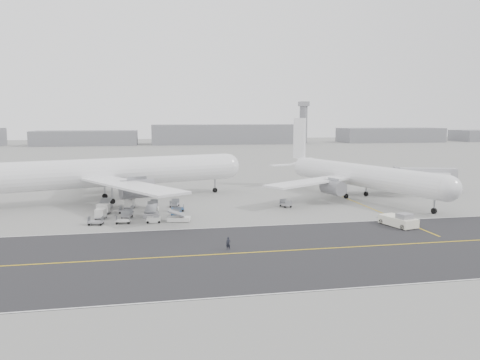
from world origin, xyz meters
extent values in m
plane|color=gray|center=(0.00, 0.00, 0.00)|extent=(700.00, 700.00, 0.00)
cube|color=#2C2B2E|center=(5.00, -18.00, 0.01)|extent=(220.00, 32.00, 0.02)
cube|color=gold|center=(5.00, -18.00, 0.03)|extent=(220.00, 0.30, 0.01)
cube|color=silver|center=(5.00, -2.20, 0.03)|extent=(220.00, 0.25, 0.01)
cube|color=silver|center=(5.00, -33.80, 0.03)|extent=(220.00, 0.25, 0.01)
cube|color=gold|center=(30.00, 5.00, 0.02)|extent=(0.30, 40.00, 0.01)
cylinder|color=gray|center=(100.00, 265.00, 14.00)|extent=(6.00, 6.00, 28.00)
cube|color=gray|center=(100.00, 265.00, 29.50)|extent=(7.00, 7.00, 3.50)
cylinder|color=white|center=(-23.21, 28.95, 6.64)|extent=(55.88, 22.98, 6.48)
sphere|color=white|center=(3.76, 37.35, 6.64)|extent=(6.35, 6.35, 6.35)
cube|color=white|center=(-19.46, 12.26, 5.83)|extent=(21.99, 30.08, 0.45)
cube|color=white|center=(-29.60, 44.83, 5.83)|extent=(8.66, 31.35, 0.45)
cylinder|color=gray|center=(-18.42, 18.18, 4.21)|extent=(7.77, 5.88, 4.02)
cylinder|color=gray|center=(-25.38, 40.55, 4.21)|extent=(7.77, 5.88, 4.02)
cylinder|color=black|center=(0.47, 36.32, 0.61)|extent=(1.32, 0.84, 1.22)
cylinder|color=black|center=(-24.03, 24.63, 0.61)|extent=(1.32, 0.84, 1.22)
cylinder|color=black|center=(-26.34, 32.05, 0.61)|extent=(1.32, 0.84, 1.22)
cylinder|color=gray|center=(0.47, 36.32, 2.31)|extent=(0.36, 0.36, 3.40)
cylinder|color=white|center=(33.39, 21.12, 5.46)|extent=(19.69, 45.81, 5.33)
sphere|color=white|center=(40.70, -0.95, 5.46)|extent=(5.22, 5.22, 5.22)
cone|color=white|center=(25.72, 44.27, 5.86)|extent=(7.41, 10.12, 4.80)
cube|color=white|center=(25.54, 44.81, 13.23)|extent=(2.08, 5.00, 11.34)
cube|color=white|center=(21.01, 43.60, 6.00)|extent=(8.88, 5.10, 0.25)
cube|color=white|center=(29.89, 46.55, 6.00)|extent=(8.88, 5.10, 0.25)
cube|color=white|center=(19.71, 17.78, 4.80)|extent=(24.59, 18.44, 0.45)
cube|color=white|center=(46.35, 26.61, 4.80)|extent=(25.87, 7.58, 0.45)
cylinder|color=gray|center=(24.59, 17.01, 3.46)|extent=(4.92, 6.42, 3.30)
cylinder|color=gray|center=(42.89, 23.08, 3.46)|extent=(4.92, 6.42, 3.30)
cylinder|color=black|center=(39.81, 1.75, 0.58)|extent=(0.84, 1.25, 1.16)
cylinder|color=black|center=(29.81, 21.73, 0.58)|extent=(0.84, 1.25, 1.16)
cylinder|color=black|center=(35.89, 23.74, 0.58)|extent=(0.84, 1.25, 1.16)
cylinder|color=gray|center=(39.81, 1.75, 1.98)|extent=(0.36, 0.36, 2.80)
cube|color=white|center=(27.24, -6.81, 0.91)|extent=(4.82, 7.27, 1.51)
cube|color=gray|center=(27.62, -8.27, 2.04)|extent=(2.84, 2.68, 0.97)
cylinder|color=gray|center=(26.19, -2.86, 0.54)|extent=(0.88, 2.75, 0.17)
cylinder|color=black|center=(26.54, -9.66, 0.48)|extent=(0.66, 1.05, 0.97)
cylinder|color=black|center=(29.25, -8.95, 0.48)|extent=(0.66, 1.05, 0.97)
cylinder|color=black|center=(25.22, -4.67, 0.48)|extent=(0.66, 1.05, 0.97)
cylinder|color=black|center=(27.93, -3.96, 0.48)|extent=(0.66, 1.05, 0.97)
cylinder|color=gray|center=(61.46, 26.39, 2.04)|extent=(1.63, 1.63, 4.07)
cube|color=gray|center=(61.46, 26.39, 0.36)|extent=(3.34, 3.34, 0.71)
cube|color=#A2A1A6|center=(54.69, 28.62, 4.68)|extent=(15.39, 7.48, 2.65)
cube|color=gray|center=(47.73, 30.90, 4.68)|extent=(2.18, 3.48, 3.05)
cylinder|color=black|center=(62.87, 27.10, 0.31)|extent=(0.48, 0.68, 0.61)
imported|color=black|center=(-4.66, -16.00, 0.95)|extent=(0.82, 0.70, 1.89)
camera|label=1|loc=(-15.25, -80.90, 18.98)|focal=35.00mm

